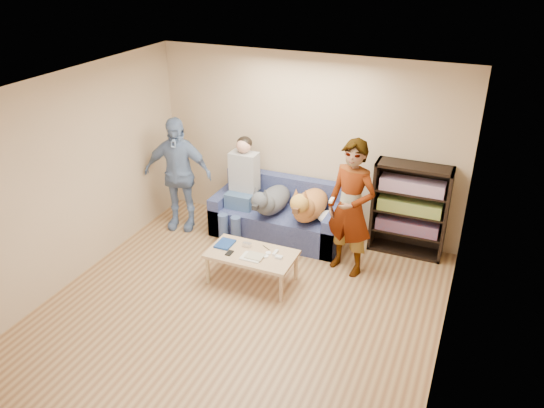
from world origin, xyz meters
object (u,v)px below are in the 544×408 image
at_px(sofa, 280,217).
at_px(bookshelf, 410,208).
at_px(person_standing_left, 178,174).
at_px(camera_silver, 247,245).
at_px(dog_tan, 308,205).
at_px(coffee_table, 252,256).
at_px(notebook_blue, 225,244).
at_px(dog_gray, 271,200).
at_px(person_seated, 242,184).
at_px(person_standing_right, 351,209).

height_order(sofa, bookshelf, bookshelf).
bearing_deg(person_standing_left, camera_silver, -41.57).
height_order(dog_tan, bookshelf, bookshelf).
bearing_deg(coffee_table, bookshelf, 42.24).
bearing_deg(notebook_blue, dog_gray, 78.92).
xyz_separation_m(dog_tan, coffee_table, (-0.35, -1.12, -0.27)).
distance_m(person_standing_left, notebook_blue, 1.55).
distance_m(camera_silver, person_seated, 1.22).
height_order(person_standing_left, coffee_table, person_standing_left).
distance_m(camera_silver, dog_tan, 1.12).
xyz_separation_m(notebook_blue, coffee_table, (0.40, -0.05, -0.06)).
bearing_deg(sofa, dog_tan, -18.40).
relative_size(dog_gray, dog_tan, 1.06).
bearing_deg(dog_gray, bookshelf, 12.82).
xyz_separation_m(person_standing_right, bookshelf, (0.63, 0.77, -0.22)).
relative_size(notebook_blue, coffee_table, 0.24).
height_order(person_standing_left, bookshelf, person_standing_left).
xyz_separation_m(person_standing_left, camera_silver, (1.49, -0.80, -0.41)).
bearing_deg(sofa, dog_gray, -107.90).
bearing_deg(notebook_blue, bookshelf, 35.30).
height_order(person_standing_left, sofa, person_standing_left).
bearing_deg(bookshelf, sofa, -172.60).
xyz_separation_m(camera_silver, dog_tan, (0.47, 1.00, 0.20)).
bearing_deg(dog_gray, person_standing_left, -173.31).
bearing_deg(dog_tan, coffee_table, -107.49).
xyz_separation_m(person_standing_right, notebook_blue, (-1.44, -0.69, -0.47)).
distance_m(dog_gray, dog_tan, 0.55).
relative_size(camera_silver, bookshelf, 0.08).
bearing_deg(notebook_blue, coffee_table, -7.13).
xyz_separation_m(sofa, coffee_table, (0.14, -1.28, 0.09)).
bearing_deg(person_seated, notebook_blue, -75.31).
relative_size(person_standing_left, camera_silver, 15.62).
relative_size(person_standing_left, coffee_table, 1.56).
height_order(camera_silver, coffee_table, camera_silver).
bearing_deg(notebook_blue, sofa, 77.84).
height_order(notebook_blue, coffee_table, notebook_blue).
bearing_deg(coffee_table, person_seated, 120.89).
xyz_separation_m(person_standing_left, person_seated, (0.92, 0.23, -0.09)).
bearing_deg(coffee_table, person_standing_left, 150.23).
distance_m(sofa, coffee_table, 1.29).
bearing_deg(person_seated, person_standing_right, -13.41).
relative_size(notebook_blue, bookshelf, 0.20).
bearing_deg(dog_tan, sofa, 161.60).
relative_size(person_standing_right, notebook_blue, 6.93).
xyz_separation_m(person_standing_right, person_standing_left, (-2.65, 0.18, -0.04)).
height_order(person_standing_right, coffee_table, person_standing_right).
height_order(person_standing_right, notebook_blue, person_standing_right).
distance_m(notebook_blue, sofa, 1.27).
height_order(notebook_blue, camera_silver, camera_silver).
height_order(dog_tan, coffee_table, dog_tan).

